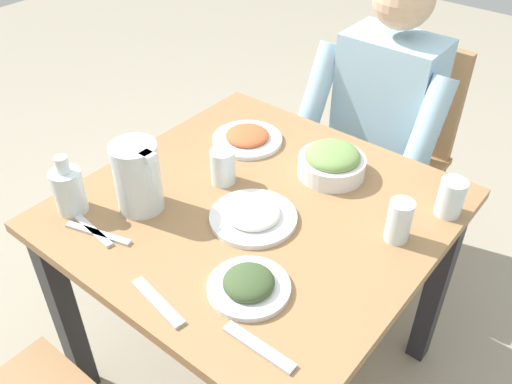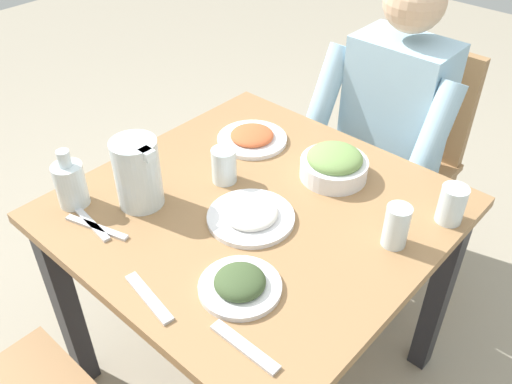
% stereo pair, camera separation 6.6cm
% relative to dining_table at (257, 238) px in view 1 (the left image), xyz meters
% --- Properties ---
extents(ground_plane, '(8.00, 8.00, 0.00)m').
position_rel_dining_table_xyz_m(ground_plane, '(0.00, 0.00, -0.60)').
color(ground_plane, '#9E937F').
extents(dining_table, '(0.92, 0.92, 0.72)m').
position_rel_dining_table_xyz_m(dining_table, '(0.00, 0.00, 0.00)').
color(dining_table, '#997047').
rests_on(dining_table, ground_plane).
extents(chair_near, '(0.40, 0.40, 0.89)m').
position_rel_dining_table_xyz_m(chair_near, '(-0.01, -0.81, -0.10)').
color(chair_near, '#997047').
rests_on(chair_near, ground_plane).
extents(diner_near, '(0.48, 0.53, 1.19)m').
position_rel_dining_table_xyz_m(diner_near, '(-0.01, -0.60, 0.05)').
color(diner_near, '#9EC6E0').
rests_on(diner_near, ground_plane).
extents(water_pitcher, '(0.16, 0.12, 0.19)m').
position_rel_dining_table_xyz_m(water_pitcher, '(0.24, 0.19, 0.21)').
color(water_pitcher, silver).
rests_on(water_pitcher, dining_table).
extents(salad_bowl, '(0.19, 0.19, 0.09)m').
position_rel_dining_table_xyz_m(salad_bowl, '(-0.08, -0.24, 0.16)').
color(salad_bowl, white).
rests_on(salad_bowl, dining_table).
extents(plate_yoghurt, '(0.23, 0.23, 0.04)m').
position_rel_dining_table_xyz_m(plate_yoghurt, '(-0.03, 0.05, 0.13)').
color(plate_yoghurt, white).
rests_on(plate_yoghurt, dining_table).
extents(plate_rice_curry, '(0.22, 0.22, 0.04)m').
position_rel_dining_table_xyz_m(plate_rice_curry, '(0.22, -0.23, 0.13)').
color(plate_rice_curry, white).
rests_on(plate_rice_curry, dining_table).
extents(plate_dolmas, '(0.19, 0.19, 0.05)m').
position_rel_dining_table_xyz_m(plate_dolmas, '(-0.17, 0.24, 0.13)').
color(plate_dolmas, white).
rests_on(plate_dolmas, dining_table).
extents(water_glass_far_left, '(0.07, 0.07, 0.10)m').
position_rel_dining_table_xyz_m(water_glass_far_left, '(-0.40, -0.29, 0.17)').
color(water_glass_far_left, silver).
rests_on(water_glass_far_left, dining_table).
extents(water_glass_center, '(0.06, 0.06, 0.11)m').
position_rel_dining_table_xyz_m(water_glass_center, '(-0.35, -0.12, 0.17)').
color(water_glass_center, silver).
rests_on(water_glass_center, dining_table).
extents(water_glass_near_right, '(0.07, 0.07, 0.10)m').
position_rel_dining_table_xyz_m(water_glass_near_right, '(0.14, -0.03, 0.17)').
color(water_glass_near_right, silver).
rests_on(water_glass_near_right, dining_table).
extents(oil_carafe, '(0.08, 0.08, 0.16)m').
position_rel_dining_table_xyz_m(oil_carafe, '(0.36, 0.31, 0.17)').
color(oil_carafe, silver).
rests_on(oil_carafe, dining_table).
extents(fork_near, '(0.17, 0.05, 0.01)m').
position_rel_dining_table_xyz_m(fork_near, '(-0.04, 0.39, 0.12)').
color(fork_near, silver).
rests_on(fork_near, dining_table).
extents(knife_near, '(0.18, 0.07, 0.01)m').
position_rel_dining_table_xyz_m(knife_near, '(0.24, 0.34, 0.12)').
color(knife_near, silver).
rests_on(knife_near, dining_table).
extents(fork_far, '(0.17, 0.03, 0.01)m').
position_rel_dining_table_xyz_m(fork_far, '(-0.28, 0.35, 0.12)').
color(fork_far, silver).
rests_on(fork_far, dining_table).
extents(knife_far, '(0.19, 0.04, 0.01)m').
position_rel_dining_table_xyz_m(knife_far, '(0.27, 0.33, 0.12)').
color(knife_far, silver).
rests_on(knife_far, dining_table).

